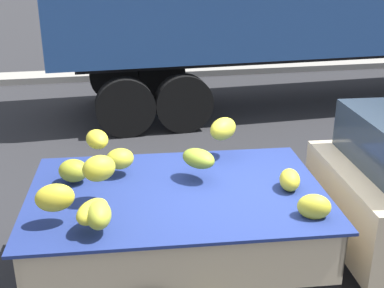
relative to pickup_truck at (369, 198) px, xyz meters
name	(u,v)px	position (x,y,z in m)	size (l,w,h in m)	color
ground	(254,277)	(-1.13, 0.10, -0.88)	(220.00, 220.00, 0.00)	#28282B
curb_strip	(155,72)	(-1.13, 9.09, -0.80)	(80.00, 0.80, 0.16)	gray
pickup_truck	(369,198)	(0.00, 0.00, 0.00)	(5.05, 2.16, 1.70)	#CCB793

